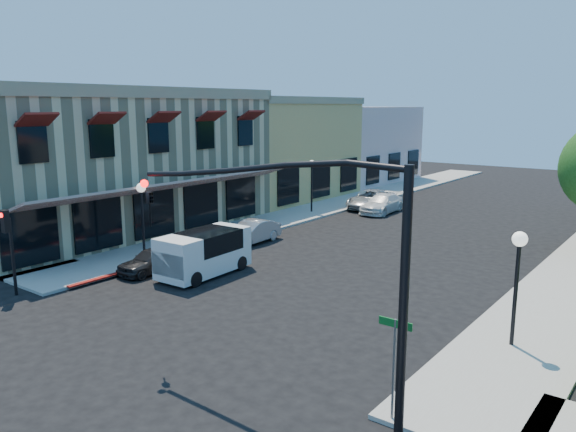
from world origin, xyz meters
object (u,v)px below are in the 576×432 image
Objects in this scene: street_name_sign at (394,353)px; parked_car_b at (252,232)px; white_van at (203,251)px; parked_car_d at (371,199)px; parked_car_c at (382,204)px; lamppost_right_near at (518,260)px; signal_mast_arm at (317,244)px; parked_car_a at (152,260)px; lamppost_left_near at (142,201)px; secondary_signal at (8,236)px; lamppost_left_far at (312,173)px.

parked_car_b is at bearing 141.22° from street_name_sign.
parked_car_d is (-2.06, 18.33, -0.43)m from white_van.
lamppost_right_near is at bearing -54.89° from parked_car_c.
lamppost_right_near is at bearing 67.88° from signal_mast_arm.
street_name_sign is 27.48m from parked_car_d.
lamppost_right_near is at bearing -21.75° from parked_car_b.
signal_mast_arm is 2.98m from street_name_sign.
white_van is at bearing -90.76° from parked_car_c.
parked_car_a is at bearing -174.63° from lamppost_right_near.
parked_car_c is at bearing 92.17° from white_van.
parked_car_a is (-14.70, -1.38, -2.19)m from lamppost_right_near.
signal_mast_arm is at bearing -24.37° from lamppost_left_near.
parked_car_a is at bearing 156.99° from signal_mast_arm.
secondary_signal is 5.79m from parked_car_a.
street_name_sign is at bearing 2.93° from secondary_signal.
secondary_signal is 0.71× the size of parked_car_d.
parked_car_c is (3.70, 3.00, -2.11)m from lamppost_left_far.
secondary_signal is 7.46m from white_van.
lamppost_left_near is 1.11× the size of parked_car_a.
signal_mast_arm is 2.24× the size of lamppost_left_near.
secondary_signal is at bearing -121.61° from white_van.
signal_mast_arm is 25.07m from lamppost_left_far.
street_name_sign is at bearing 23.20° from signal_mast_arm.
lamppost_left_near reaches higher than secondary_signal.
signal_mast_arm is 15.82m from lamppost_left_near.
secondary_signal is 12.06m from parked_car_b.
parked_car_a is 6.59m from parked_car_b.
parked_car_a is at bearing -94.22° from parked_car_d.
lamppost_right_near is at bearing 1.49° from white_van.
signal_mast_arm is 2.21× the size of parked_car_b.
white_van is at bearing -87.82° from parked_car_d.
lamppost_left_near is 14.00m from lamppost_left_far.
street_name_sign is 14.44m from parked_car_a.
lamppost_left_far is at bearing 91.39° from secondary_signal.
lamppost_left_near is at bearing -90.00° from lamppost_left_far.
lamppost_right_near is (17.00, -14.00, 0.00)m from lamppost_left_far.
street_name_sign is 0.78× the size of parked_car_a.
lamppost_left_far is (0.00, 14.00, 0.00)m from lamppost_left_near.
parked_car_c is (3.70, 17.00, -2.11)m from lamppost_left_near.
lamppost_right_near is 14.93m from parked_car_a.
parked_car_d is at bearing 119.93° from street_name_sign.
parked_car_c is (-12.30, 22.80, -1.08)m from street_name_sign.
secondary_signal is at bearing -100.65° from parked_car_c.
secondary_signal is 0.78× the size of white_van.
signal_mast_arm is 17.17m from parked_car_b.
street_name_sign is 17.61m from parked_car_b.
parked_car_c is at bearing -39.76° from parked_car_d.
lamppost_right_near is 0.99× the size of parked_car_b.
white_van is at bearing -73.09° from lamppost_left_far.
parked_car_b is 0.85× the size of parked_car_c.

